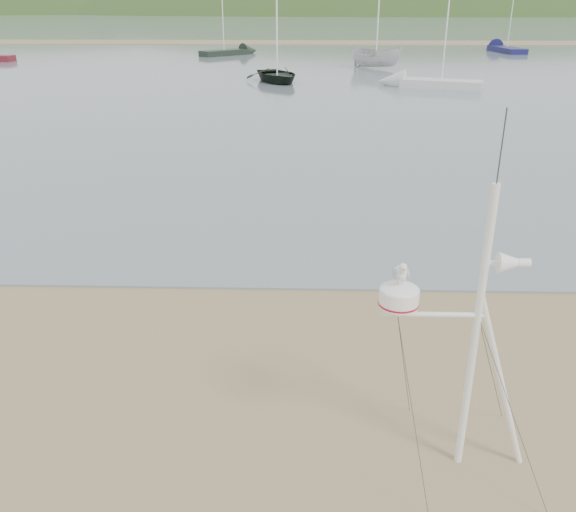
{
  "coord_description": "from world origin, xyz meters",
  "views": [
    {
      "loc": [
        2.07,
        -6.6,
        5.27
      ],
      "look_at": [
        1.84,
        1.0,
        2.01
      ],
      "focal_mm": 38.0,
      "sensor_mm": 36.0,
      "label": 1
    }
  ],
  "objects_px": {
    "boat_dark": "(277,46)",
    "sailboat_white_near": "(415,82)",
    "sailboat_blue_far": "(498,48)",
    "boat_white": "(377,39)",
    "mast_rig": "(464,392)",
    "sailboat_dark_mid": "(238,52)"
  },
  "relations": [
    {
      "from": "mast_rig",
      "to": "sailboat_blue_far",
      "type": "xyz_separation_m",
      "value": [
        17.64,
        60.11,
        -0.74
      ]
    },
    {
      "from": "mast_rig",
      "to": "sailboat_dark_mid",
      "type": "relative_size",
      "value": 0.69
    },
    {
      "from": "sailboat_dark_mid",
      "to": "boat_white",
      "type": "bearing_deg",
      "value": -44.39
    },
    {
      "from": "boat_dark",
      "to": "sailboat_dark_mid",
      "type": "xyz_separation_m",
      "value": [
        -4.72,
        20.08,
        -2.0
      ]
    },
    {
      "from": "sailboat_blue_far",
      "to": "boat_white",
      "type": "bearing_deg",
      "value": -130.29
    },
    {
      "from": "mast_rig",
      "to": "boat_white",
      "type": "relative_size",
      "value": 1.0
    },
    {
      "from": "boat_dark",
      "to": "sailboat_blue_far",
      "type": "xyz_separation_m",
      "value": [
        21.43,
        25.09,
        -2.0
      ]
    },
    {
      "from": "sailboat_dark_mid",
      "to": "sailboat_white_near",
      "type": "height_order",
      "value": "sailboat_white_near"
    },
    {
      "from": "mast_rig",
      "to": "sailboat_dark_mid",
      "type": "height_order",
      "value": "sailboat_dark_mid"
    },
    {
      "from": "boat_dark",
      "to": "sailboat_white_near",
      "type": "distance_m",
      "value": 9.05
    },
    {
      "from": "mast_rig",
      "to": "sailboat_white_near",
      "type": "xyz_separation_m",
      "value": [
        4.83,
        33.1,
        -0.73
      ]
    },
    {
      "from": "boat_dark",
      "to": "sailboat_dark_mid",
      "type": "height_order",
      "value": "sailboat_dark_mid"
    },
    {
      "from": "mast_rig",
      "to": "sailboat_blue_far",
      "type": "relative_size",
      "value": 0.58
    },
    {
      "from": "sailboat_white_near",
      "to": "boat_dark",
      "type": "bearing_deg",
      "value": 167.5
    },
    {
      "from": "sailboat_white_near",
      "to": "sailboat_blue_far",
      "type": "bearing_deg",
      "value": 64.62
    },
    {
      "from": "mast_rig",
      "to": "sailboat_blue_far",
      "type": "height_order",
      "value": "sailboat_blue_far"
    },
    {
      "from": "boat_dark",
      "to": "boat_white",
      "type": "height_order",
      "value": "boat_dark"
    },
    {
      "from": "mast_rig",
      "to": "sailboat_white_near",
      "type": "height_order",
      "value": "sailboat_white_near"
    },
    {
      "from": "boat_dark",
      "to": "mast_rig",
      "type": "bearing_deg",
      "value": -107.7
    },
    {
      "from": "boat_dark",
      "to": "sailboat_white_near",
      "type": "xyz_separation_m",
      "value": [
        8.62,
        -1.91,
        -2.0
      ]
    },
    {
      "from": "boat_dark",
      "to": "sailboat_blue_far",
      "type": "height_order",
      "value": "sailboat_blue_far"
    },
    {
      "from": "boat_white",
      "to": "mast_rig",
      "type": "bearing_deg",
      "value": -152.04
    }
  ]
}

